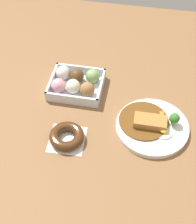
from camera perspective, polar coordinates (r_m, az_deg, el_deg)
ground_plane at (r=1.08m, az=3.98°, el=-4.39°), size 1.60×1.60×0.00m
curry_plate at (r=1.11m, az=9.37°, el=-2.34°), size 0.24×0.24×0.07m
donut_box at (r=1.21m, az=-3.90°, el=5.08°), size 0.19×0.17×0.07m
chocolate_ring_donut at (r=1.07m, az=-5.47°, el=-4.26°), size 0.12×0.12×0.03m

